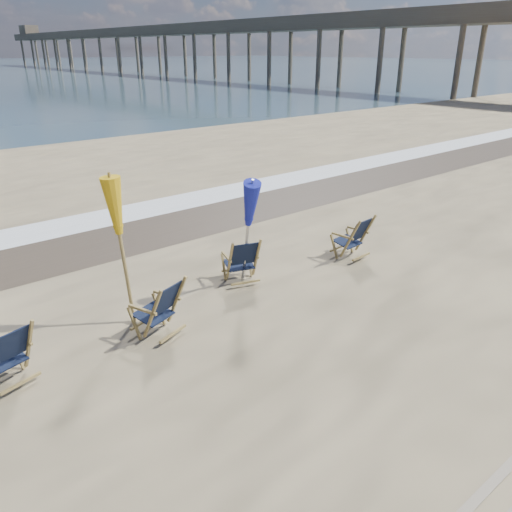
% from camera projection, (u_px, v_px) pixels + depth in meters
% --- Properties ---
extents(surf_foam, '(200.00, 1.40, 0.01)m').
position_uv_depth(surf_foam, '(105.00, 218.00, 12.79)').
color(surf_foam, silver).
rests_on(surf_foam, ground).
extents(wet_sand_strip, '(200.00, 2.60, 0.00)m').
position_uv_depth(wet_sand_strip, '(132.00, 233.00, 11.72)').
color(wet_sand_strip, '#42362A').
rests_on(wet_sand_strip, ground).
extents(beach_chair_0, '(0.74, 0.80, 0.92)m').
position_uv_depth(beach_chair_0, '(30.00, 347.00, 6.43)').
color(beach_chair_0, black).
rests_on(beach_chair_0, ground).
extents(beach_chair_1, '(0.81, 0.85, 0.96)m').
position_uv_depth(beach_chair_1, '(177.00, 302.00, 7.53)').
color(beach_chair_1, black).
rests_on(beach_chair_1, ground).
extents(beach_chair_2, '(0.77, 0.82, 0.93)m').
position_uv_depth(beach_chair_2, '(257.00, 259.00, 9.08)').
color(beach_chair_2, black).
rests_on(beach_chair_2, ground).
extents(beach_chair_3, '(0.67, 0.74, 0.95)m').
position_uv_depth(beach_chair_3, '(365.00, 235.00, 10.25)').
color(beach_chair_3, black).
rests_on(beach_chair_3, ground).
extents(umbrella_yellow, '(0.30, 0.30, 2.34)m').
position_uv_depth(umbrella_yellow, '(119.00, 214.00, 7.22)').
color(umbrella_yellow, olive).
rests_on(umbrella_yellow, ground).
extents(umbrella_blue, '(0.30, 0.30, 2.17)m').
position_uv_depth(umbrella_blue, '(247.00, 200.00, 8.45)').
color(umbrella_blue, '#A5A5AD').
rests_on(umbrella_blue, ground).
extents(fishing_pier, '(4.40, 140.00, 9.30)m').
position_uv_depth(fishing_pier, '(156.00, 44.00, 80.12)').
color(fishing_pier, brown).
rests_on(fishing_pier, ground).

